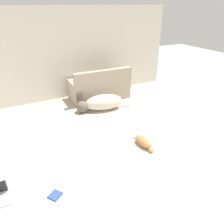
% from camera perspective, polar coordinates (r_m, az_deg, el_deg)
% --- Properties ---
extents(wall_back, '(7.25, 0.06, 2.44)m').
position_cam_1_polar(wall_back, '(6.15, -15.95, 13.80)').
color(wall_back, beige).
rests_on(wall_back, ground_plane).
extents(couch, '(1.66, 0.84, 0.90)m').
position_cam_1_polar(couch, '(6.25, -3.19, 6.05)').
color(couch, tan).
rests_on(couch, ground_plane).
extents(dog, '(1.45, 0.60, 0.40)m').
position_cam_1_polar(dog, '(5.58, -2.87, 2.40)').
color(dog, beige).
rests_on(dog, ground_plane).
extents(cat, '(0.20, 0.62, 0.18)m').
position_cam_1_polar(cat, '(4.27, 8.34, -7.77)').
color(cat, '#BC7A47').
rests_on(cat, ground_plane).
extents(book_blue, '(0.23, 0.22, 0.02)m').
position_cam_1_polar(book_blue, '(3.43, -14.62, -20.30)').
color(book_blue, '#28428E').
rests_on(book_blue, ground_plane).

